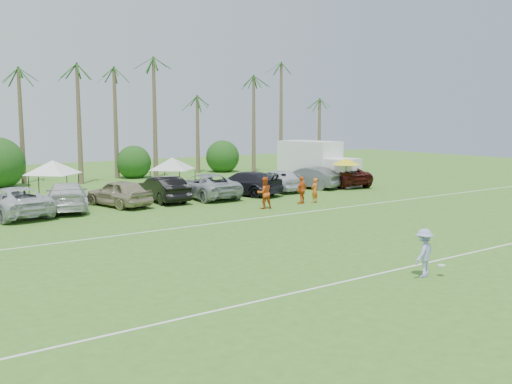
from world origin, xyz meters
TOP-DOWN VIEW (x-y plane):
  - ground at (0.00, 0.00)m, footprint 120.00×120.00m
  - field_lines at (0.00, 8.00)m, footprint 80.00×12.10m
  - palm_tree_4 at (-4.00, 38.00)m, footprint 2.40×2.40m
  - palm_tree_5 at (0.00, 38.00)m, footprint 2.40×2.40m
  - palm_tree_6 at (4.00, 38.00)m, footprint 2.40×2.40m
  - palm_tree_7 at (8.00, 38.00)m, footprint 2.40×2.40m
  - palm_tree_8 at (13.00, 38.00)m, footprint 2.40×2.40m
  - palm_tree_9 at (18.00, 38.00)m, footprint 2.40×2.40m
  - palm_tree_10 at (23.00, 38.00)m, footprint 2.40×2.40m
  - palm_tree_11 at (27.00, 38.00)m, footprint 2.40×2.40m
  - bush_tree_2 at (6.00, 39.00)m, footprint 4.00×4.00m
  - bush_tree_3 at (16.00, 39.00)m, footprint 4.00×4.00m
  - sideline_player_a at (9.51, 16.62)m, footprint 0.68×0.54m
  - sideline_player_b at (5.29, 16.53)m, footprint 1.10×0.94m
  - sideline_player_c at (8.52, 16.76)m, footprint 1.16×0.78m
  - box_truck at (16.68, 24.47)m, footprint 3.73×7.41m
  - canopy_tent_left at (-4.55, 27.35)m, footprint 4.02×4.02m
  - canopy_tent_right at (3.98, 26.46)m, footprint 3.86×3.86m
  - market_umbrella at (16.13, 20.48)m, footprint 2.22×2.22m
  - frisbee_player at (0.92, 0.83)m, footprint 1.34×0.96m
  - parked_car_2 at (-8.21, 22.57)m, footprint 3.63×6.55m
  - parked_car_3 at (-5.00, 22.97)m, footprint 4.13×6.43m
  - parked_car_4 at (-1.78, 22.65)m, footprint 3.17×5.42m
  - parked_car_5 at (1.44, 22.97)m, footprint 1.94×5.30m
  - parked_car_6 at (4.65, 22.77)m, footprint 2.95×6.27m
  - parked_car_7 at (7.87, 22.55)m, footprint 4.26×6.44m
  - parked_car_8 at (11.08, 22.85)m, footprint 2.18×5.14m
  - parked_car_9 at (14.30, 22.88)m, footprint 3.43×5.57m
  - parked_car_10 at (17.51, 22.71)m, footprint 3.93×6.65m

SIDE VIEW (x-z plane):
  - ground at x=0.00m, z-range 0.00..0.00m
  - field_lines at x=0.00m, z-range 0.00..0.01m
  - sideline_player_a at x=9.51m, z-range 0.00..1.65m
  - parked_car_2 at x=-8.21m, z-range 0.00..1.73m
  - parked_car_3 at x=-5.00m, z-range 0.00..1.73m
  - parked_car_4 at x=-1.78m, z-range 0.00..1.73m
  - parked_car_5 at x=1.44m, z-range 0.00..1.73m
  - parked_car_6 at x=4.65m, z-range 0.00..1.73m
  - parked_car_7 at x=7.87m, z-range 0.00..1.73m
  - parked_car_8 at x=11.08m, z-range 0.00..1.73m
  - parked_car_9 at x=14.30m, z-range 0.00..1.73m
  - parked_car_10 at x=17.51m, z-range 0.00..1.73m
  - frisbee_player at x=0.92m, z-range 0.00..1.75m
  - sideline_player_c at x=8.52m, z-range 0.00..1.83m
  - sideline_player_b at x=5.29m, z-range 0.00..1.98m
  - bush_tree_2 at x=6.00m, z-range -0.20..3.80m
  - bush_tree_3 at x=16.00m, z-range -0.20..3.80m
  - box_truck at x=16.68m, z-range 0.13..3.78m
  - market_umbrella at x=16.13m, z-range 0.98..3.45m
  - canopy_tent_right at x=3.98m, z-range 1.11..4.25m
  - canopy_tent_left at x=-4.55m, z-range 1.16..4.42m
  - palm_tree_4 at x=-4.00m, z-range 3.03..11.93m
  - palm_tree_8 at x=13.00m, z-range 3.03..11.93m
  - palm_tree_5 at x=0.00m, z-range 3.40..13.30m
  - palm_tree_9 at x=18.00m, z-range 3.40..13.30m
  - palm_tree_6 at x=4.00m, z-range 3.76..14.66m
  - palm_tree_10 at x=23.00m, z-range 3.76..14.66m
  - palm_tree_7 at x=8.00m, z-range 4.11..16.01m
  - palm_tree_11 at x=27.00m, z-range 4.11..16.01m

